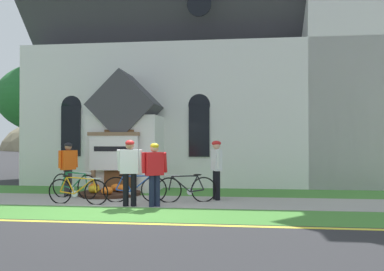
% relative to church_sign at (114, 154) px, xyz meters
% --- Properties ---
extents(ground, '(140.00, 140.00, 0.00)m').
position_rel_church_sign_xyz_m(ground, '(0.97, 1.05, -1.31)').
color(ground, '#2B2B2D').
extents(sidewalk_slab, '(32.00, 2.15, 0.01)m').
position_rel_church_sign_xyz_m(sidewalk_slab, '(2.65, -1.45, -1.30)').
color(sidewalk_slab, '#99968E').
rests_on(sidewalk_slab, ground).
extents(grass_verge, '(32.00, 1.80, 0.01)m').
position_rel_church_sign_xyz_m(grass_verge, '(2.65, -3.43, -1.30)').
color(grass_verge, '#427F33').
rests_on(grass_verge, ground).
extents(church_lawn, '(24.00, 2.17, 0.01)m').
position_rel_church_sign_xyz_m(church_lawn, '(2.65, 0.71, -1.30)').
color(church_lawn, '#427F33').
rests_on(church_lawn, ground).
extents(curb_paint_stripe, '(28.00, 0.16, 0.01)m').
position_rel_church_sign_xyz_m(curb_paint_stripe, '(2.65, -4.48, -1.30)').
color(curb_paint_stripe, yellow).
rests_on(curb_paint_stripe, ground).
extents(church_building, '(14.47, 10.26, 13.65)m').
position_rel_church_sign_xyz_m(church_building, '(3.17, 5.70, 3.68)').
color(church_building, white).
rests_on(church_building, ground).
extents(church_sign, '(1.74, 0.18, 2.02)m').
position_rel_church_sign_xyz_m(church_sign, '(0.00, 0.00, 0.00)').
color(church_sign, '#7F6047').
rests_on(church_sign, ground).
extents(flower_bed, '(1.96, 1.96, 0.34)m').
position_rel_church_sign_xyz_m(flower_bed, '(-0.02, -0.38, -1.21)').
color(flower_bed, '#382319').
rests_on(flower_bed, ground).
extents(bicycle_yellow, '(1.67, 0.61, 0.85)m').
position_rel_church_sign_xyz_m(bicycle_yellow, '(-0.84, -1.16, -0.92)').
color(bicycle_yellow, black).
rests_on(bicycle_yellow, ground).
extents(bicycle_silver, '(1.78, 0.35, 0.80)m').
position_rel_church_sign_xyz_m(bicycle_silver, '(1.16, -1.65, -0.93)').
color(bicycle_silver, black).
rests_on(bicycle_silver, ground).
extents(bicycle_black, '(1.67, 0.47, 0.81)m').
position_rel_church_sign_xyz_m(bicycle_black, '(2.62, -1.51, -0.93)').
color(bicycle_black, black).
rests_on(bicycle_black, ground).
extents(bicycle_white, '(1.76, 0.19, 0.80)m').
position_rel_church_sign_xyz_m(bicycle_white, '(-0.29, -2.20, -0.94)').
color(bicycle_white, black).
rests_on(bicycle_white, ground).
extents(cyclist_in_orange_jersey, '(0.42, 0.58, 1.67)m').
position_rel_church_sign_xyz_m(cyclist_in_orange_jersey, '(-1.21, -0.78, -0.32)').
color(cyclist_in_orange_jersey, '#2D2D33').
rests_on(cyclist_in_orange_jersey, ground).
extents(cyclist_in_white_jersey, '(0.36, 0.73, 1.74)m').
position_rel_church_sign_xyz_m(cyclist_in_white_jersey, '(3.43, -1.00, -0.28)').
color(cyclist_in_white_jersey, black).
rests_on(cyclist_in_white_jersey, ground).
extents(cyclist_in_red_jersey, '(0.61, 0.44, 1.67)m').
position_rel_church_sign_xyz_m(cyclist_in_red_jersey, '(1.88, -2.39, -0.33)').
color(cyclist_in_red_jersey, '#191E38').
rests_on(cyclist_in_red_jersey, ground).
extents(cyclist_in_yellow_jersey, '(0.68, 0.30, 1.75)m').
position_rel_church_sign_xyz_m(cyclist_in_yellow_jersey, '(1.22, -2.40, -0.27)').
color(cyclist_in_yellow_jersey, black).
rests_on(cyclist_in_yellow_jersey, ground).
extents(yard_deciduous_tree, '(4.93, 4.93, 5.24)m').
position_rel_church_sign_xyz_m(yard_deciduous_tree, '(-4.10, 4.30, 2.30)').
color(yard_deciduous_tree, '#3D2D1E').
rests_on(yard_deciduous_tree, ground).
extents(distant_hill, '(108.16, 53.70, 24.05)m').
position_rel_church_sign_xyz_m(distant_hill, '(12.51, 62.34, -1.31)').
color(distant_hill, '#847A5B').
rests_on(distant_hill, ground).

